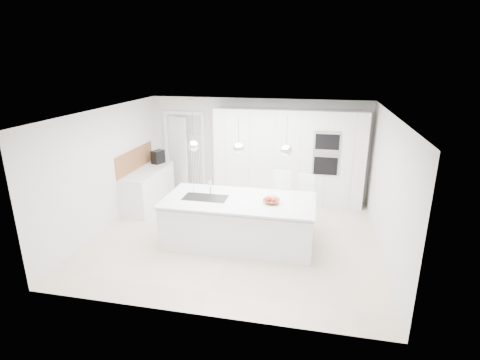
% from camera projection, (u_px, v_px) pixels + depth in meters
% --- Properties ---
extents(floor, '(5.50, 5.50, 0.00)m').
position_uv_depth(floor, '(237.00, 236.00, 7.58)').
color(floor, beige).
rests_on(floor, ground).
extents(wall_back, '(5.50, 0.00, 5.50)m').
position_uv_depth(wall_back, '(258.00, 148.00, 9.52)').
color(wall_back, silver).
rests_on(wall_back, ground).
extents(wall_left, '(0.00, 5.00, 5.00)m').
position_uv_depth(wall_left, '(107.00, 169.00, 7.73)').
color(wall_left, silver).
rests_on(wall_left, ground).
extents(ceiling, '(5.50, 5.50, 0.00)m').
position_uv_depth(ceiling, '(237.00, 112.00, 6.81)').
color(ceiling, white).
rests_on(ceiling, wall_back).
extents(tall_cabinets, '(3.60, 0.60, 2.30)m').
position_uv_depth(tall_cabinets, '(288.00, 157.00, 9.12)').
color(tall_cabinets, white).
rests_on(tall_cabinets, floor).
extents(oven_stack, '(0.62, 0.04, 1.05)m').
position_uv_depth(oven_stack, '(327.00, 153.00, 8.59)').
color(oven_stack, '#A5A5A8').
rests_on(oven_stack, tall_cabinets).
extents(doorway_frame, '(1.11, 0.08, 2.13)m').
position_uv_depth(doorway_frame, '(185.00, 153.00, 9.94)').
color(doorway_frame, white).
rests_on(doorway_frame, floor).
extents(hallway_door, '(0.76, 0.38, 2.00)m').
position_uv_depth(hallway_door, '(176.00, 154.00, 9.95)').
color(hallway_door, white).
rests_on(hallway_door, floor).
extents(radiator, '(0.32, 0.04, 1.40)m').
position_uv_depth(radiator, '(197.00, 160.00, 9.93)').
color(radiator, white).
rests_on(radiator, floor).
extents(left_base_cabinets, '(0.60, 1.80, 0.86)m').
position_uv_depth(left_base_cabinets, '(149.00, 189.00, 9.04)').
color(left_base_cabinets, white).
rests_on(left_base_cabinets, floor).
extents(left_worktop, '(0.62, 1.82, 0.04)m').
position_uv_depth(left_worktop, '(147.00, 171.00, 8.91)').
color(left_worktop, white).
rests_on(left_worktop, left_base_cabinets).
extents(oak_backsplash, '(0.02, 1.80, 0.50)m').
position_uv_depth(oak_backsplash, '(135.00, 159.00, 8.88)').
color(oak_backsplash, '#8F5C35').
rests_on(oak_backsplash, wall_left).
extents(island_base, '(2.80, 1.20, 0.86)m').
position_uv_depth(island_base, '(239.00, 223.00, 7.15)').
color(island_base, white).
rests_on(island_base, floor).
extents(island_worktop, '(2.84, 1.40, 0.04)m').
position_uv_depth(island_worktop, '(239.00, 200.00, 7.06)').
color(island_worktop, white).
rests_on(island_worktop, island_base).
extents(island_sink, '(0.84, 0.44, 0.18)m').
position_uv_depth(island_sink, '(205.00, 202.00, 7.16)').
color(island_sink, '#3F3F42').
rests_on(island_sink, island_worktop).
extents(island_tap, '(0.02, 0.02, 0.30)m').
position_uv_depth(island_tap, '(211.00, 187.00, 7.26)').
color(island_tap, white).
rests_on(island_tap, island_worktop).
extents(pendant_left, '(0.20, 0.20, 0.20)m').
position_uv_depth(pendant_left, '(193.00, 146.00, 6.86)').
color(pendant_left, white).
rests_on(pendant_left, ceiling).
extents(pendant_mid, '(0.20, 0.20, 0.20)m').
position_uv_depth(pendant_mid, '(239.00, 148.00, 6.69)').
color(pendant_mid, white).
rests_on(pendant_mid, ceiling).
extents(pendant_right, '(0.20, 0.20, 0.20)m').
position_uv_depth(pendant_right, '(286.00, 150.00, 6.53)').
color(pendant_right, white).
rests_on(pendant_right, ceiling).
extents(fruit_bowl, '(0.36, 0.36, 0.08)m').
position_uv_depth(fruit_bowl, '(271.00, 201.00, 6.85)').
color(fruit_bowl, '#8F5C35').
rests_on(fruit_bowl, island_worktop).
extents(espresso_machine, '(0.30, 0.36, 0.33)m').
position_uv_depth(espresso_machine, '(158.00, 157.00, 9.41)').
color(espresso_machine, black).
rests_on(espresso_machine, left_worktop).
extents(bar_stool_left, '(0.46, 0.60, 1.20)m').
position_uv_depth(bar_stool_left, '(281.00, 201.00, 7.80)').
color(bar_stool_left, white).
rests_on(bar_stool_left, floor).
extents(bar_stool_right, '(0.46, 0.58, 1.14)m').
position_uv_depth(bar_stool_right, '(305.00, 203.00, 7.76)').
color(bar_stool_right, white).
rests_on(bar_stool_right, floor).
extents(apple_a, '(0.09, 0.09, 0.09)m').
position_uv_depth(apple_a, '(269.00, 200.00, 6.82)').
color(apple_a, '#AE191E').
rests_on(apple_a, fruit_bowl).
extents(apple_b, '(0.07, 0.07, 0.07)m').
position_uv_depth(apple_b, '(270.00, 199.00, 6.89)').
color(apple_b, '#AE191E').
rests_on(apple_b, fruit_bowl).
extents(apple_c, '(0.08, 0.08, 0.08)m').
position_uv_depth(apple_c, '(274.00, 200.00, 6.80)').
color(apple_c, '#AE191E').
rests_on(apple_c, fruit_bowl).
extents(banana_bunch, '(0.23, 0.16, 0.20)m').
position_uv_depth(banana_bunch, '(271.00, 197.00, 6.85)').
color(banana_bunch, yellow).
rests_on(banana_bunch, fruit_bowl).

